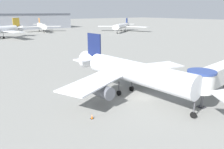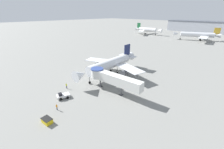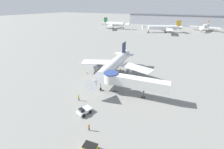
{
  "view_description": "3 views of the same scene",
  "coord_description": "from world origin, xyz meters",
  "px_view_note": "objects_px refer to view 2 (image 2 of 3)",
  "views": [
    {
      "loc": [
        -25.52,
        -24.86,
        14.25
      ],
      "look_at": [
        -4.89,
        2.18,
        4.46
      ],
      "focal_mm": 35.0,
      "sensor_mm": 36.0,
      "label": 1
    },
    {
      "loc": [
        38.29,
        -37.03,
        22.82
      ],
      "look_at": [
        4.77,
        -3.59,
        2.96
      ],
      "focal_mm": 24.0,
      "sensor_mm": 36.0,
      "label": 2
    },
    {
      "loc": [
        21.31,
        -43.29,
        23.7
      ],
      "look_at": [
        0.59,
        -3.14,
        2.68
      ],
      "focal_mm": 24.0,
      "sensor_mm": 36.0,
      "label": 3
    }
  ],
  "objects_px": {
    "ground_crew_wing_walker": "(66,85)",
    "pushback_tug_white": "(63,96)",
    "jet_bridge": "(111,78)",
    "background_jet_gold_tail": "(198,35)",
    "traffic_cone_starboard_wing": "(129,83)",
    "service_container_yellow": "(47,121)",
    "ground_crew_marshaller": "(57,107)",
    "background_jet_green_tail": "(147,30)",
    "traffic_cone_port_wing": "(89,69)",
    "main_airplane": "(111,64)"
  },
  "relations": [
    {
      "from": "ground_crew_wing_walker",
      "to": "pushback_tug_white",
      "type": "bearing_deg",
      "value": 112.35
    },
    {
      "from": "jet_bridge",
      "to": "background_jet_gold_tail",
      "type": "bearing_deg",
      "value": 89.98
    },
    {
      "from": "traffic_cone_starboard_wing",
      "to": "background_jet_gold_tail",
      "type": "xyz_separation_m",
      "value": [
        -12.25,
        108.12,
        4.44
      ]
    },
    {
      "from": "ground_crew_wing_walker",
      "to": "background_jet_gold_tail",
      "type": "bearing_deg",
      "value": -118.55
    },
    {
      "from": "jet_bridge",
      "to": "service_container_yellow",
      "type": "distance_m",
      "value": 20.68
    },
    {
      "from": "jet_bridge",
      "to": "background_jet_gold_tail",
      "type": "distance_m",
      "value": 116.65
    },
    {
      "from": "service_container_yellow",
      "to": "ground_crew_wing_walker",
      "type": "distance_m",
      "value": 16.2
    },
    {
      "from": "traffic_cone_starboard_wing",
      "to": "ground_crew_marshaller",
      "type": "distance_m",
      "value": 24.78
    },
    {
      "from": "jet_bridge",
      "to": "background_jet_green_tail",
      "type": "bearing_deg",
      "value": 112.71
    },
    {
      "from": "traffic_cone_port_wing",
      "to": "background_jet_gold_tail",
      "type": "height_order",
      "value": "background_jet_gold_tail"
    },
    {
      "from": "jet_bridge",
      "to": "ground_crew_wing_walker",
      "type": "xyz_separation_m",
      "value": [
        -11.22,
        -9.03,
        -3.37
      ]
    },
    {
      "from": "ground_crew_wing_walker",
      "to": "ground_crew_marshaller",
      "type": "bearing_deg",
      "value": 110.51
    },
    {
      "from": "ground_crew_marshaller",
      "to": "main_airplane",
      "type": "bearing_deg",
      "value": -104.31
    },
    {
      "from": "traffic_cone_port_wing",
      "to": "traffic_cone_starboard_wing",
      "type": "bearing_deg",
      "value": 3.57
    },
    {
      "from": "ground_crew_marshaller",
      "to": "ground_crew_wing_walker",
      "type": "height_order",
      "value": "ground_crew_wing_walker"
    },
    {
      "from": "ground_crew_wing_walker",
      "to": "background_jet_green_tail",
      "type": "height_order",
      "value": "background_jet_green_tail"
    },
    {
      "from": "background_jet_green_tail",
      "to": "background_jet_gold_tail",
      "type": "bearing_deg",
      "value": -97.82
    },
    {
      "from": "pushback_tug_white",
      "to": "service_container_yellow",
      "type": "bearing_deg",
      "value": -31.41
    },
    {
      "from": "main_airplane",
      "to": "ground_crew_marshaller",
      "type": "bearing_deg",
      "value": -79.62
    },
    {
      "from": "main_airplane",
      "to": "ground_crew_wing_walker",
      "type": "distance_m",
      "value": 18.76
    },
    {
      "from": "jet_bridge",
      "to": "pushback_tug_white",
      "type": "height_order",
      "value": "jet_bridge"
    },
    {
      "from": "traffic_cone_port_wing",
      "to": "background_jet_green_tail",
      "type": "height_order",
      "value": "background_jet_green_tail"
    },
    {
      "from": "service_container_yellow",
      "to": "background_jet_gold_tail",
      "type": "bearing_deg",
      "value": 94.94
    },
    {
      "from": "background_jet_gold_tail",
      "to": "traffic_cone_starboard_wing",
      "type": "bearing_deg",
      "value": -19.5
    },
    {
      "from": "service_container_yellow",
      "to": "ground_crew_marshaller",
      "type": "xyz_separation_m",
      "value": [
        -2.91,
        3.76,
        0.41
      ]
    },
    {
      "from": "ground_crew_marshaller",
      "to": "ground_crew_wing_walker",
      "type": "relative_size",
      "value": 0.93
    },
    {
      "from": "ground_crew_marshaller",
      "to": "background_jet_green_tail",
      "type": "distance_m",
      "value": 146.76
    },
    {
      "from": "main_airplane",
      "to": "ground_crew_wing_walker",
      "type": "height_order",
      "value": "main_airplane"
    },
    {
      "from": "traffic_cone_port_wing",
      "to": "ground_crew_marshaller",
      "type": "relative_size",
      "value": 0.41
    },
    {
      "from": "service_container_yellow",
      "to": "jet_bridge",
      "type": "bearing_deg",
      "value": 91.11
    },
    {
      "from": "ground_crew_marshaller",
      "to": "ground_crew_wing_walker",
      "type": "bearing_deg",
      "value": -70.65
    },
    {
      "from": "ground_crew_marshaller",
      "to": "background_jet_green_tail",
      "type": "bearing_deg",
      "value": -95.39
    },
    {
      "from": "background_jet_green_tail",
      "to": "traffic_cone_starboard_wing",
      "type": "bearing_deg",
      "value": -156.39
    },
    {
      "from": "pushback_tug_white",
      "to": "traffic_cone_starboard_wing",
      "type": "distance_m",
      "value": 22.01
    },
    {
      "from": "service_container_yellow",
      "to": "traffic_cone_starboard_wing",
      "type": "height_order",
      "value": "service_container_yellow"
    },
    {
      "from": "traffic_cone_starboard_wing",
      "to": "ground_crew_marshaller",
      "type": "xyz_separation_m",
      "value": [
        -3.38,
        -24.54,
        0.65
      ]
    },
    {
      "from": "pushback_tug_white",
      "to": "background_jet_green_tail",
      "type": "distance_m",
      "value": 141.51
    },
    {
      "from": "main_airplane",
      "to": "traffic_cone_starboard_wing",
      "type": "height_order",
      "value": "main_airplane"
    },
    {
      "from": "main_airplane",
      "to": "background_jet_green_tail",
      "type": "height_order",
      "value": "background_jet_green_tail"
    },
    {
      "from": "pushback_tug_white",
      "to": "ground_crew_marshaller",
      "type": "relative_size",
      "value": 2.29
    },
    {
      "from": "jet_bridge",
      "to": "service_container_yellow",
      "type": "relative_size",
      "value": 6.8
    },
    {
      "from": "pushback_tug_white",
      "to": "ground_crew_marshaller",
      "type": "bearing_deg",
      "value": -27.08
    },
    {
      "from": "main_airplane",
      "to": "traffic_cone_port_wing",
      "type": "height_order",
      "value": "main_airplane"
    },
    {
      "from": "ground_crew_marshaller",
      "to": "background_jet_green_tail",
      "type": "relative_size",
      "value": 0.05
    },
    {
      "from": "pushback_tug_white",
      "to": "ground_crew_wing_walker",
      "type": "height_order",
      "value": "ground_crew_wing_walker"
    },
    {
      "from": "jet_bridge",
      "to": "traffic_cone_starboard_wing",
      "type": "relative_size",
      "value": 27.0
    },
    {
      "from": "service_container_yellow",
      "to": "traffic_cone_starboard_wing",
      "type": "distance_m",
      "value": 28.3
    },
    {
      "from": "jet_bridge",
      "to": "background_jet_green_tail",
      "type": "relative_size",
      "value": 0.6
    },
    {
      "from": "pushback_tug_white",
      "to": "traffic_cone_port_wing",
      "type": "height_order",
      "value": "pushback_tug_white"
    },
    {
      "from": "pushback_tug_white",
      "to": "traffic_cone_starboard_wing",
      "type": "height_order",
      "value": "pushback_tug_white"
    }
  ]
}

